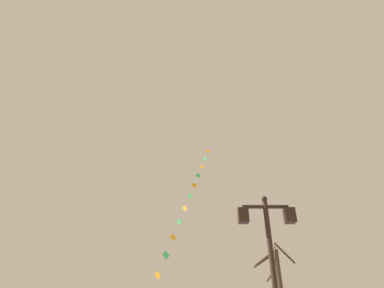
% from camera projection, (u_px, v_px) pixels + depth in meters
% --- Properties ---
extents(twin_lantern_lamp_post, '(1.56, 0.28, 4.53)m').
position_uv_depth(twin_lantern_lamp_post, '(269.00, 246.00, 7.94)').
color(twin_lantern_lamp_post, black).
rests_on(twin_lantern_lamp_post, ground_plane).
extents(kite_train, '(5.10, 11.14, 17.22)m').
position_uv_depth(kite_train, '(184.00, 207.00, 24.17)').
color(kite_train, brown).
rests_on(kite_train, ground_plane).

